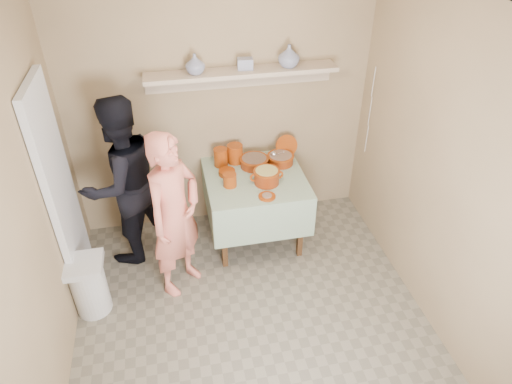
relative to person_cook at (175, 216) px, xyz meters
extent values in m
plane|color=#726959|center=(0.56, -0.76, -0.79)|extent=(3.50, 3.50, 0.00)
cube|color=silver|center=(-0.90, 0.19, 0.21)|extent=(0.06, 0.70, 2.00)
cylinder|color=maroon|center=(0.51, 0.80, 0.06)|extent=(0.14, 0.14, 0.19)
cylinder|color=maroon|center=(0.67, 0.83, 0.07)|extent=(0.16, 0.16, 0.19)
cylinder|color=maroon|center=(0.54, 0.41, 0.03)|extent=(0.13, 0.13, 0.13)
cylinder|color=maroon|center=(0.55, 0.61, -0.01)|extent=(0.16, 0.16, 0.05)
cylinder|color=maroon|center=(1.21, 0.85, 0.09)|extent=(0.23, 0.10, 0.22)
imported|color=navy|center=(1.20, 0.85, 1.03)|extent=(0.24, 0.24, 0.21)
imported|color=navy|center=(0.33, 0.85, 1.02)|extent=(0.21, 0.21, 0.18)
cube|color=navy|center=(0.79, 0.87, 0.98)|extent=(0.15, 0.12, 0.10)
imported|color=#E27361|center=(0.00, 0.00, 0.00)|extent=(0.67, 0.68, 1.58)
imported|color=black|center=(-0.44, 0.53, 0.06)|extent=(1.04, 1.00, 1.69)
cube|color=#9B815F|center=(0.56, 1.00, 0.51)|extent=(3.00, 0.02, 2.60)
cube|color=#9B815F|center=(-0.95, -0.76, 0.51)|extent=(0.02, 3.50, 2.60)
cube|color=#9B815F|center=(2.07, -0.76, 0.51)|extent=(0.02, 3.50, 2.60)
cube|color=silver|center=(0.56, -0.76, 1.82)|extent=(3.00, 3.50, 0.02)
cube|color=#4C2D16|center=(0.43, 0.14, -0.44)|extent=(0.05, 0.05, 0.71)
cube|color=#4C2D16|center=(1.19, 0.14, -0.44)|extent=(0.05, 0.05, 0.71)
cube|color=#4C2D16|center=(0.43, 0.90, -0.44)|extent=(0.05, 0.05, 0.71)
cube|color=#4C2D16|center=(1.19, 0.90, -0.44)|extent=(0.05, 0.05, 0.71)
cube|color=#4C2D16|center=(0.81, 0.52, -0.06)|extent=(0.90, 0.90, 0.04)
cube|color=#1E592E|center=(0.81, 0.52, -0.04)|extent=(0.96, 0.96, 0.01)
cube|color=#1E592E|center=(0.81, 0.04, -0.25)|extent=(0.96, 0.01, 0.44)
cube|color=#1E592E|center=(0.81, 1.00, -0.25)|extent=(0.96, 0.01, 0.44)
cube|color=#1E592E|center=(0.33, 0.52, -0.25)|extent=(0.01, 0.96, 0.44)
cube|color=#1E592E|center=(1.29, 0.52, -0.25)|extent=(0.01, 0.96, 0.44)
cylinder|color=#641903|center=(0.84, 0.71, 0.02)|extent=(0.28, 0.28, 0.09)
cylinder|color=maroon|center=(0.84, 0.71, 0.06)|extent=(0.30, 0.30, 0.01)
cylinder|color=brown|center=(0.84, 0.71, 0.04)|extent=(0.25, 0.25, 0.05)
cylinder|color=#641903|center=(1.12, 0.71, 0.02)|extent=(0.26, 0.26, 0.09)
cylinder|color=maroon|center=(1.12, 0.71, 0.06)|extent=(0.28, 0.28, 0.01)
cylinder|color=#8C6B54|center=(1.12, 0.71, 0.04)|extent=(0.23, 0.23, 0.05)
cylinder|color=silver|center=(1.09, 0.60, 0.15)|extent=(0.01, 0.22, 0.16)
sphere|color=silver|center=(1.05, 0.72, 0.07)|extent=(0.07, 0.07, 0.07)
cylinder|color=#641903|center=(0.89, 0.38, 0.04)|extent=(0.24, 0.24, 0.14)
cylinder|color=maroon|center=(0.89, 0.38, 0.10)|extent=(0.25, 0.25, 0.01)
cylinder|color=tan|center=(0.89, 0.38, 0.09)|extent=(0.21, 0.21, 0.05)
torus|color=maroon|center=(0.77, 0.38, 0.05)|extent=(0.09, 0.02, 0.09)
torus|color=maroon|center=(1.01, 0.38, 0.05)|extent=(0.09, 0.02, 0.09)
cylinder|color=maroon|center=(0.85, 0.15, -0.02)|extent=(0.16, 0.16, 0.02)
cylinder|color=#8C6B54|center=(0.85, 0.15, -0.01)|extent=(0.09, 0.09, 0.01)
cube|color=tan|center=(0.76, 0.86, 0.91)|extent=(1.80, 0.25, 0.04)
cube|color=tan|center=(0.76, 0.98, 0.81)|extent=(1.80, 0.02, 0.18)
cylinder|color=silver|center=(-0.80, -0.17, -0.54)|extent=(0.30, 0.30, 0.50)
cube|color=silver|center=(-0.80, -0.17, -0.26)|extent=(0.32, 0.32, 0.06)
cylinder|color=silver|center=(2.03, 0.74, 0.76)|extent=(0.01, 0.01, 0.30)
cylinder|color=silver|center=(2.03, 0.72, 0.46)|extent=(0.01, 0.01, 0.30)
cylinder|color=silver|center=(2.03, 0.70, 0.16)|extent=(0.01, 0.01, 0.30)
camera|label=1|loc=(0.05, -3.17, 2.41)|focal=32.00mm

